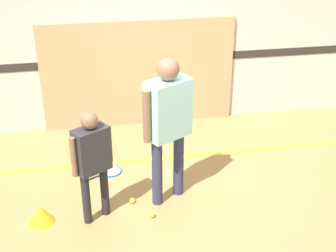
% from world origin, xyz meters
% --- Properties ---
extents(ground_plane, '(16.00, 16.00, 0.00)m').
position_xyz_m(ground_plane, '(0.00, 0.00, 0.00)').
color(ground_plane, '#A87F4C').
extents(wall_back, '(16.00, 0.07, 3.20)m').
position_xyz_m(wall_back, '(0.00, 2.21, 1.60)').
color(wall_back, beige).
rests_on(wall_back, ground_plane).
extents(wall_panel, '(2.90, 0.05, 1.64)m').
position_xyz_m(wall_panel, '(-0.15, 2.15, 0.82)').
color(wall_panel, tan).
rests_on(wall_panel, ground_plane).
extents(floor_stripe, '(14.40, 0.10, 0.01)m').
position_xyz_m(floor_stripe, '(0.00, 0.99, 0.00)').
color(floor_stripe, yellow).
rests_on(floor_stripe, ground_plane).
extents(person_instructor, '(0.60, 0.47, 1.75)m').
position_xyz_m(person_instructor, '(-0.07, 0.09, 1.08)').
color(person_instructor, '#2D334C').
rests_on(person_instructor, ground_plane).
extents(person_student_left, '(0.44, 0.36, 1.31)m').
position_xyz_m(person_student_left, '(-0.92, -0.14, 0.81)').
color(person_student_left, '#232328').
rests_on(person_student_left, ground_plane).
extents(racket_spare_on_floor, '(0.52, 0.39, 0.03)m').
position_xyz_m(racket_spare_on_floor, '(-0.72, 0.78, 0.01)').
color(racket_spare_on_floor, blue).
rests_on(racket_spare_on_floor, ground_plane).
extents(tennis_ball_near_instructor, '(0.07, 0.07, 0.07)m').
position_xyz_m(tennis_ball_near_instructor, '(-0.32, -0.25, 0.03)').
color(tennis_ball_near_instructor, '#CCE038').
rests_on(tennis_ball_near_instructor, ground_plane).
extents(tennis_ball_by_spare_racket, '(0.07, 0.07, 0.07)m').
position_xyz_m(tennis_ball_by_spare_racket, '(-0.78, 0.76, 0.03)').
color(tennis_ball_by_spare_racket, '#CCE038').
rests_on(tennis_ball_by_spare_racket, ground_plane).
extents(tennis_ball_stray_left, '(0.07, 0.07, 0.07)m').
position_xyz_m(tennis_ball_stray_left, '(-0.51, 0.06, 0.03)').
color(tennis_ball_stray_left, '#CCE038').
rests_on(tennis_ball_stray_left, ground_plane).
extents(training_cone, '(0.30, 0.30, 0.21)m').
position_xyz_m(training_cone, '(-1.54, -0.12, 0.11)').
color(training_cone, yellow).
rests_on(training_cone, ground_plane).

